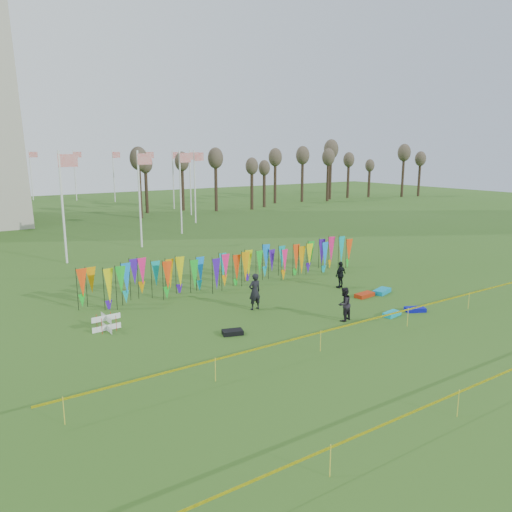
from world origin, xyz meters
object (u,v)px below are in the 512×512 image
kite_bag_blue (415,309)px  kite_bag_black (233,332)px  person_right (341,275)px  kite_bag_turquoise (392,314)px  box_kite (106,323)px  kite_bag_teal (382,291)px  person_left (255,292)px  person_mid (344,304)px  kite_bag_red (365,295)px

kite_bag_blue → kite_bag_black: same height
person_right → kite_bag_turquoise: (-1.43, -5.22, -0.70)m
box_kite → person_right: 13.81m
kite_bag_teal → person_left: bearing=168.4°
person_left → kite_bag_teal: (7.68, -1.57, -0.83)m
person_mid → kite_bag_red: size_ratio=1.40×
kite_bag_red → kite_bag_blue: bearing=-85.5°
person_left → kite_bag_turquoise: 6.91m
kite_bag_teal → person_right: bearing=118.5°
person_mid → kite_bag_teal: 5.60m
kite_bag_turquoise → kite_bag_teal: size_ratio=0.79×
kite_bag_turquoise → kite_bag_black: kite_bag_black is taller
kite_bag_blue → kite_bag_black: (-9.38, 2.36, 0.00)m
box_kite → kite_bag_turquoise: (12.37, -5.73, -0.28)m
person_mid → kite_bag_blue: person_mid is taller
kite_bag_turquoise → kite_bag_blue: kite_bag_blue is taller
person_right → kite_bag_black: bearing=5.2°
person_right → box_kite: bearing=-15.0°
kite_bag_blue → kite_bag_teal: kite_bag_teal is taller
person_left → kite_bag_blue: bearing=142.6°
person_right → person_mid: bearing=35.6°
person_mid → person_right: bearing=-145.0°
person_left → kite_bag_teal: 7.89m
kite_bag_blue → kite_bag_red: 3.27m
kite_bag_turquoise → kite_bag_black: (-7.86, 2.18, 0.01)m
person_left → kite_bag_black: (-2.79, -2.43, -0.85)m
box_kite → person_left: bearing=-8.8°
person_mid → kite_bag_red: person_mid is taller
person_right → kite_bag_red: (-0.16, -2.14, -0.69)m
kite_bag_red → kite_bag_turquoise: bearing=-112.4°
kite_bag_teal → kite_bag_black: bearing=-175.3°
kite_bag_turquoise → kite_bag_teal: 4.01m
kite_bag_blue → person_mid: bearing=166.2°
kite_bag_blue → kite_bag_red: (-0.25, 3.26, 0.00)m
kite_bag_black → kite_bag_blue: bearing=-14.1°
person_left → kite_bag_blue: (6.60, -4.79, -0.85)m
person_mid → kite_bag_turquoise: (2.48, -0.81, -0.73)m
kite_bag_teal → kite_bag_red: bearing=178.1°
person_mid → person_right: person_mid is taller
box_kite → kite_bag_teal: bearing=-10.2°
kite_bag_black → box_kite: bearing=141.8°
box_kite → kite_bag_black: bearing=-38.2°
box_kite → kite_bag_red: (13.64, -2.65, -0.27)m
kite_bag_blue → kite_bag_black: bearing=165.9°
box_kite → person_left: (7.29, -1.12, 0.57)m
kite_bag_black → person_mid: bearing=-14.3°
kite_bag_teal → box_kite: bearing=169.8°
kite_bag_red → kite_bag_black: 9.17m
kite_bag_turquoise → kite_bag_black: 8.15m
person_left → kite_bag_black: 3.79m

